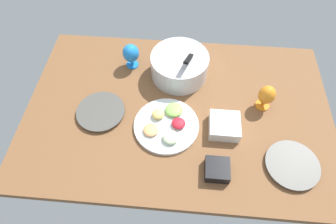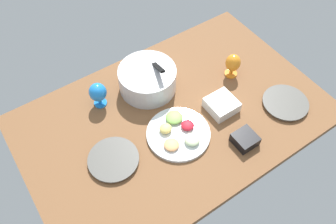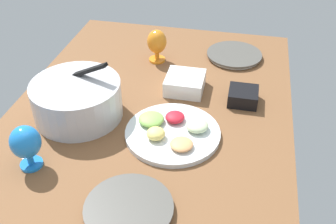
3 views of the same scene
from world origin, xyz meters
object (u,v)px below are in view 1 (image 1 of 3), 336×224
object	(u,v)px
fruit_platter	(167,124)
hurricane_glass_orange	(267,96)
square_bowl_black	(217,169)
mixing_bowl	(180,65)
square_bowl_white	(225,125)
dinner_plate_left	(101,112)
hurricane_glass_blue	(131,54)
dinner_plate_right	(292,165)

from	to	relation	value
fruit_platter	hurricane_glass_orange	distance (cm)	52.67
square_bowl_black	mixing_bowl	bearing A→B (deg)	109.74
fruit_platter	square_bowl_white	xyz separation A→B (cm)	(28.58, 0.72, 1.90)
dinner_plate_left	hurricane_glass_orange	size ratio (longest dim) A/B	1.70
mixing_bowl	fruit_platter	size ratio (longest dim) A/B	0.97
fruit_platter	square_bowl_white	size ratio (longest dim) A/B	2.20
hurricane_glass_blue	hurricane_glass_orange	size ratio (longest dim) A/B	1.02
dinner_plate_left	hurricane_glass_blue	distance (cm)	37.66
square_bowl_white	hurricane_glass_blue	bearing A→B (deg)	142.99
square_bowl_white	square_bowl_black	bearing A→B (deg)	-99.25
dinner_plate_right	hurricane_glass_blue	xyz separation A→B (cm)	(-83.31, 56.78, 8.06)
dinner_plate_right	square_bowl_black	size ratio (longest dim) A/B	2.25
dinner_plate_right	square_bowl_black	xyz separation A→B (cm)	(-34.70, -5.86, 1.90)
hurricane_glass_orange	square_bowl_white	distance (cm)	26.91
dinner_plate_right	mixing_bowl	distance (cm)	76.45
hurricane_glass_blue	hurricane_glass_orange	bearing A→B (deg)	-17.56
hurricane_glass_orange	dinner_plate_right	bearing A→B (deg)	-73.14
dinner_plate_left	dinner_plate_right	bearing A→B (deg)	-12.94
dinner_plate_right	square_bowl_black	distance (cm)	35.24
dinner_plate_left	mixing_bowl	bearing A→B (deg)	38.14
square_bowl_white	dinner_plate_left	bearing A→B (deg)	176.04
hurricane_glass_orange	square_bowl_black	xyz separation A→B (cm)	(-24.51, -39.50, -5.73)
fruit_platter	hurricane_glass_blue	xyz separation A→B (cm)	(-23.80, 40.20, 7.52)
hurricane_glass_blue	fruit_platter	bearing A→B (deg)	-59.37
fruit_platter	hurricane_glass_blue	size ratio (longest dim) A/B	2.18
dinner_plate_right	square_bowl_white	size ratio (longest dim) A/B	1.67
dinner_plate_right	hurricane_glass_orange	world-z (taller)	hurricane_glass_orange
hurricane_glass_blue	square_bowl_white	xyz separation A→B (cm)	(52.38, -39.49, -5.63)
mixing_bowl	square_bowl_black	world-z (taller)	mixing_bowl
mixing_bowl	square_bowl_black	xyz separation A→B (cm)	(20.83, -58.03, -4.39)
fruit_platter	hurricane_glass_orange	world-z (taller)	hurricane_glass_orange
mixing_bowl	dinner_plate_right	bearing A→B (deg)	-43.22
mixing_bowl	square_bowl_black	distance (cm)	61.81
hurricane_glass_orange	square_bowl_white	size ratio (longest dim) A/B	0.99
dinner_plate_right	fruit_platter	distance (cm)	61.78
fruit_platter	hurricane_glass_orange	xyz separation A→B (cm)	(49.32, 17.06, 7.11)
hurricane_glass_orange	square_bowl_black	size ratio (longest dim) A/B	1.33
hurricane_glass_orange	square_bowl_white	bearing A→B (deg)	-141.76
dinner_plate_right	mixing_bowl	size ratio (longest dim) A/B	0.78
dinner_plate_right	dinner_plate_left	bearing A→B (deg)	167.06
mixing_bowl	square_bowl_black	bearing A→B (deg)	-70.26
hurricane_glass_blue	dinner_plate_left	bearing A→B (deg)	-107.46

